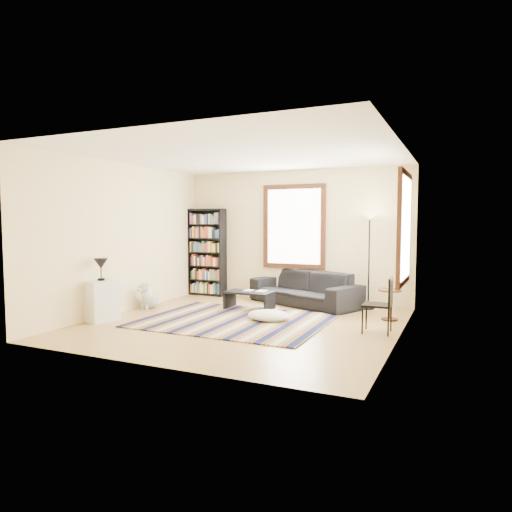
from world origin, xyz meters
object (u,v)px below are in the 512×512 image
at_px(coffee_table, 249,300).
at_px(folding_chair, 377,305).
at_px(white_cabinet, 102,301).
at_px(floor_lamp, 369,262).
at_px(sofa, 304,288).
at_px(side_table, 390,305).
at_px(dog, 151,295).
at_px(bookshelf, 207,252).
at_px(floor_cushion, 269,316).

xyz_separation_m(coffee_table, folding_chair, (2.57, -0.85, 0.25)).
xyz_separation_m(folding_chair, white_cabinet, (-4.45, -1.10, -0.08)).
bearing_deg(floor_lamp, sofa, -175.52).
bearing_deg(side_table, dog, -169.64).
bearing_deg(side_table, coffee_table, -176.83).
xyz_separation_m(floor_lamp, folding_chair, (0.49, -1.89, -0.50)).
bearing_deg(bookshelf, folding_chair, -25.97).
relative_size(white_cabinet, dog, 1.37).
distance_m(bookshelf, folding_chair, 4.74).
bearing_deg(floor_cushion, folding_chair, -2.44).
relative_size(folding_chair, dog, 1.69).
relative_size(bookshelf, coffee_table, 2.22).
bearing_deg(dog, sofa, 42.14).
bearing_deg(sofa, dog, -124.98).
bearing_deg(folding_chair, coffee_table, 160.07).
height_order(bookshelf, floor_cushion, bookshelf).
relative_size(folding_chair, white_cabinet, 1.23).
bearing_deg(floor_lamp, side_table, -59.07).
height_order(side_table, folding_chair, folding_chair).
distance_m(coffee_table, floor_cushion, 1.07).
xyz_separation_m(bookshelf, floor_lamp, (3.75, -0.17, -0.07)).
bearing_deg(side_table, floor_cushion, -153.95).
height_order(bookshelf, folding_chair, bookshelf).
relative_size(bookshelf, dog, 3.92).
bearing_deg(white_cabinet, floor_cushion, 40.22).
xyz_separation_m(sofa, coffee_table, (-0.81, -0.94, -0.17)).
xyz_separation_m(sofa, folding_chair, (1.76, -1.79, 0.08)).
height_order(sofa, side_table, sofa).
height_order(bookshelf, white_cabinet, bookshelf).
relative_size(sofa, coffee_table, 2.64).
bearing_deg(dog, folding_chair, 8.42).
bearing_deg(coffee_table, white_cabinet, -133.91).
relative_size(coffee_table, folding_chair, 1.05).
xyz_separation_m(side_table, dog, (-4.45, -0.81, -0.02)).
bearing_deg(coffee_table, side_table, 3.17).
distance_m(coffee_table, folding_chair, 2.72).
height_order(bookshelf, dog, bookshelf).
height_order(white_cabinet, dog, white_cabinet).
bearing_deg(sofa, floor_cushion, -68.76).
bearing_deg(bookshelf, coffee_table, -35.96).
relative_size(floor_cushion, side_table, 1.39).
distance_m(floor_lamp, white_cabinet, 5.00).
height_order(floor_lamp, side_table, floor_lamp).
bearing_deg(bookshelf, dog, -95.17).
bearing_deg(floor_cushion, bookshelf, 140.40).
distance_m(bookshelf, floor_lamp, 3.75).
bearing_deg(coffee_table, dog, -159.96).
height_order(coffee_table, side_table, side_table).
distance_m(folding_chair, white_cabinet, 4.58).
bearing_deg(white_cabinet, sofa, 63.06).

